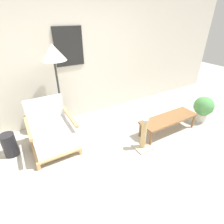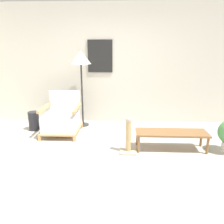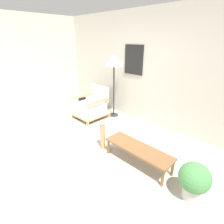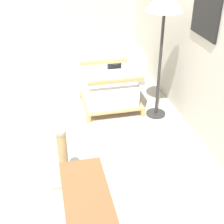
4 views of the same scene
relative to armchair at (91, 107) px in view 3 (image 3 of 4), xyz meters
The scene contains 9 objects.
ground_plane 1.69m from the armchair, 50.11° to the right, with size 14.00×14.00×0.00m, color #B7B2A8.
wall_back 1.73m from the armchair, 40.28° to the left, with size 8.00×0.09×2.70m.
wall_left 2.25m from the armchair, 157.33° to the right, with size 0.06×8.00×2.70m.
armchair is the anchor object (origin of this frame).
floor_lamp 1.31m from the armchair, 57.45° to the left, with size 0.44×0.44×1.67m.
coffee_table 2.20m from the armchair, 17.39° to the right, with size 1.23×0.39×0.33m.
vase 0.70m from the armchair, 164.57° to the left, with size 0.23×0.23×0.41m, color black.
potted_plant 3.15m from the armchair, 13.25° to the right, with size 0.42×0.42×0.57m.
scratching_post 1.58m from the armchair, 30.68° to the right, with size 0.28×0.28×0.61m.
Camera 3 is at (2.49, -1.48, 2.06)m, focal length 28.00 mm.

